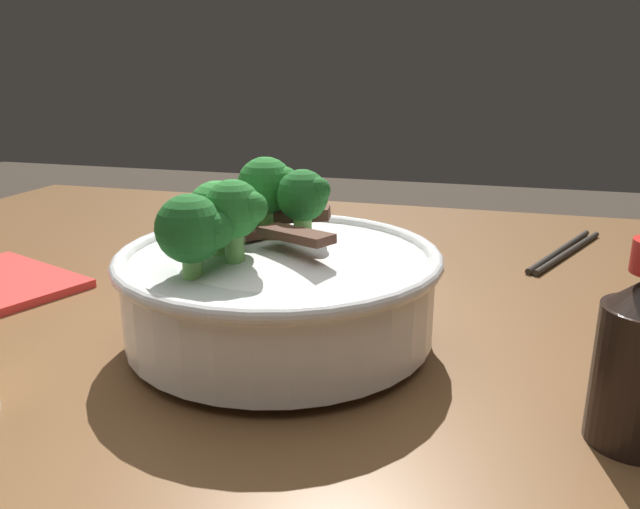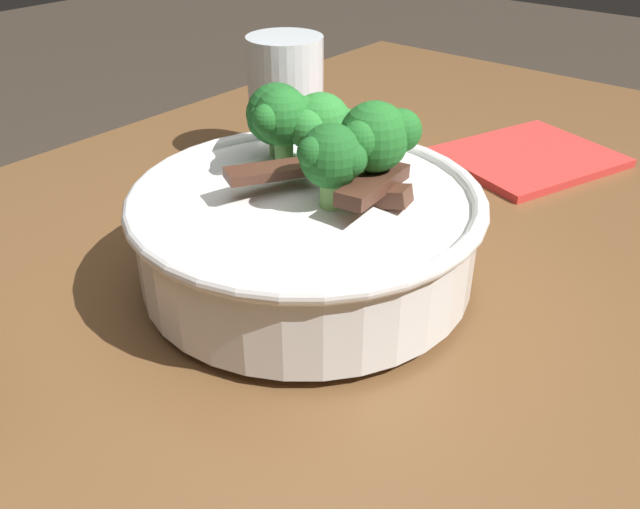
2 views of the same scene
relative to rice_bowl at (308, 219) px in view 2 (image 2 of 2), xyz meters
name	(u,v)px [view 2 (image 2 of 2)]	position (x,y,z in m)	size (l,w,h in m)	color
dining_table	(417,406)	(-0.05, 0.07, -0.17)	(1.15, 0.90, 0.78)	brown
rice_bowl	(308,219)	(0.00, 0.00, 0.00)	(0.25, 0.25, 0.14)	white
drinking_glass	(286,107)	(-0.16, -0.17, 0.00)	(0.07, 0.07, 0.12)	white
folded_napkin	(528,157)	(-0.31, 0.03, -0.05)	(0.16, 0.13, 0.01)	red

